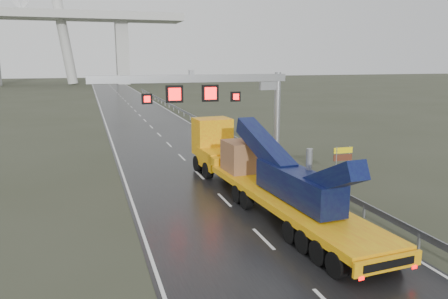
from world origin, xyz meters
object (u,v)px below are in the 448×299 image
object	(u,v)px
heavy_haul_truck	(252,167)
exit_sign_pair	(343,157)
striped_barrier	(272,150)
sign_gantry	(219,94)

from	to	relation	value
heavy_haul_truck	exit_sign_pair	xyz separation A→B (m)	(7.06, 1.28, -0.15)
exit_sign_pair	striped_barrier	xyz separation A→B (m)	(-1.55, 8.39, -1.12)
exit_sign_pair	striped_barrier	size ratio (longest dim) A/B	2.16
heavy_haul_truck	striped_barrier	distance (m)	11.20
sign_gantry	striped_barrier	world-z (taller)	sign_gantry
heavy_haul_truck	exit_sign_pair	bearing A→B (deg)	6.48
sign_gantry	striped_barrier	xyz separation A→B (m)	(5.29, 2.01, -5.06)
sign_gantry	exit_sign_pair	distance (m)	10.15
sign_gantry	heavy_haul_truck	world-z (taller)	sign_gantry
heavy_haul_truck	exit_sign_pair	distance (m)	7.18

